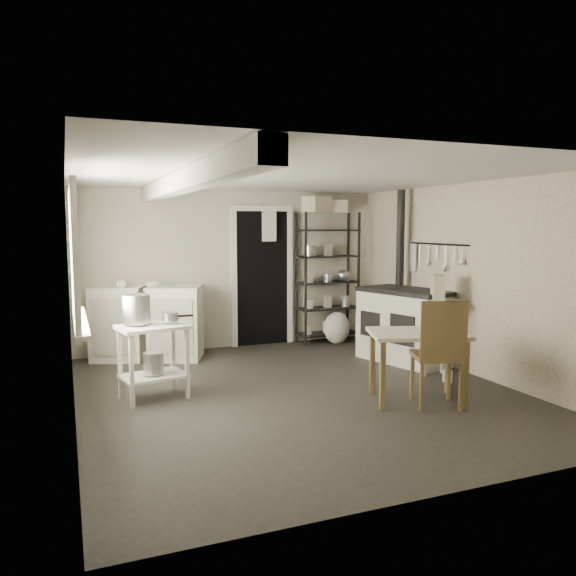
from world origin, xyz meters
name	(u,v)px	position (x,y,z in m)	size (l,w,h in m)	color
floor	(298,392)	(0.00, 0.00, 0.00)	(5.00, 5.00, 0.00)	black
ceiling	(299,176)	(0.00, 0.00, 2.30)	(5.00, 5.00, 0.00)	silver
wall_back	(233,269)	(0.00, 2.50, 1.15)	(4.50, 0.02, 2.30)	#BAB49E
wall_front	(449,325)	(0.00, -2.50, 1.15)	(4.50, 0.02, 2.30)	#BAB49E
wall_left	(70,296)	(-2.25, 0.00, 1.15)	(0.02, 5.00, 2.30)	#BAB49E
wall_right	(471,279)	(2.25, 0.00, 1.15)	(0.02, 5.00, 2.30)	#BAB49E
window	(72,256)	(-2.22, 0.20, 1.50)	(0.12, 1.76, 1.28)	silver
doorway	(262,279)	(0.45, 2.47, 1.00)	(0.96, 0.10, 2.08)	silver
ceiling_beam	(183,182)	(-1.20, 0.00, 2.20)	(0.18, 5.00, 0.18)	silver
wallpaper_panel	(470,279)	(2.24, 0.00, 1.15)	(0.01, 5.00, 2.30)	beige
utensil_rail	(437,244)	(2.19, 0.60, 1.55)	(0.06, 1.20, 0.44)	#BABBBD
prep_table	(153,361)	(-1.48, 0.35, 0.40)	(0.68, 0.48, 0.77)	silver
stockpot	(136,309)	(-1.62, 0.40, 0.94)	(0.28, 0.28, 0.30)	#BABBBD
saucepan	(170,317)	(-1.29, 0.35, 0.85)	(0.17, 0.17, 0.09)	#BABBBD
bucket	(154,363)	(-1.48, 0.31, 0.39)	(0.21, 0.21, 0.22)	#BABBBD
base_cabinets	(148,325)	(-1.28, 2.18, 0.46)	(1.50, 0.64, 0.99)	silver
mixing_bowl	(152,288)	(-1.23, 2.12, 0.96)	(0.30, 0.30, 0.07)	white
counter_cup	(121,289)	(-1.62, 2.05, 0.97)	(0.13, 0.13, 0.10)	white
shelf_rack	(328,280)	(1.45, 2.31, 0.95)	(0.94, 0.37, 1.99)	black
shelf_jar	(312,253)	(1.20, 2.33, 1.37)	(0.09, 0.09, 0.19)	white
storage_box_a	(317,211)	(1.25, 2.28, 2.01)	(0.34, 0.30, 0.23)	beige
storage_box_b	(337,212)	(1.64, 2.36, 1.99)	(0.29, 0.27, 0.18)	beige
stove	(406,328)	(1.85, 0.76, 0.44)	(0.68, 1.22, 0.96)	silver
stovepipe	(400,240)	(2.05, 1.24, 1.59)	(0.12, 0.12, 1.52)	black
side_ledge	(442,338)	(1.92, 0.08, 0.43)	(0.57, 0.31, 0.88)	silver
oats_box	(438,291)	(1.84, 0.09, 1.01)	(0.13, 0.22, 0.32)	beige
work_table	(417,365)	(1.00, -0.73, 0.38)	(0.95, 0.66, 0.72)	beige
table_cup	(440,323)	(1.22, -0.79, 0.81)	(0.11, 0.11, 0.10)	white
chair	(437,358)	(1.10, -0.91, 0.49)	(0.45, 0.47, 1.08)	brown
flour_sack	(337,328)	(1.51, 2.10, 0.24)	(0.40, 0.34, 0.48)	beige
floor_crock	(447,375)	(1.75, -0.26, 0.07)	(0.11, 0.11, 0.14)	white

